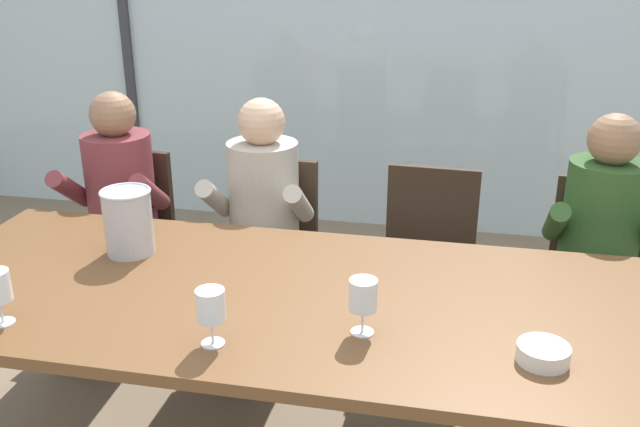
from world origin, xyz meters
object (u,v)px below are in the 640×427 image
Objects in this scene: person_olive_shirt at (601,241)px; wine_glass_near_bucket at (363,297)px; chair_left_of_center at (269,239)px; chair_near_curtain at (126,226)px; chair_right_of_center at (598,267)px; person_maroon_top at (116,204)px; wine_glass_by_left_taster at (211,308)px; ice_bucket_primary at (128,221)px; dining_table at (299,310)px; person_beige_jumper at (260,215)px; chair_center at (428,251)px; tasting_bowl at (543,353)px.

wine_glass_near_bucket is at bearing -126.77° from person_olive_shirt.
chair_near_curtain is at bearing -177.09° from chair_left_of_center.
chair_right_of_center is 2.19m from person_maroon_top.
person_olive_shirt reaches higher than wine_glass_by_left_taster.
ice_bucket_primary is at bearing -62.89° from person_maroon_top.
wine_glass_by_left_taster is at bearing -57.01° from person_maroon_top.
chair_near_curtain is 3.57× the size of ice_bucket_primary.
dining_table is 1.45m from chair_right_of_center.
wine_glass_by_left_taster is at bearing -134.19° from person_olive_shirt.
dining_table is at bearing -41.80° from person_maroon_top.
person_olive_shirt reaches higher than chair_left_of_center.
dining_table is 3.04× the size of chair_right_of_center.
chair_near_curtain is 0.77m from person_beige_jumper.
dining_table is at bearing -132.13° from chair_right_of_center.
dining_table is 1.03m from chair_center.
person_olive_shirt is 1.32m from wine_glass_near_bucket.
chair_center is 0.73m from chair_right_of_center.
chair_right_of_center is at bearing -1.86° from person_maroon_top.
chair_near_curtain is 1.00× the size of chair_center.
person_olive_shirt is (1.09, 0.80, 0.00)m from dining_table.
person_olive_shirt is (-0.03, -0.12, 0.17)m from chair_right_of_center.
chair_right_of_center is (2.22, -0.02, 0.00)m from chair_near_curtain.
chair_center is 1.47m from person_maroon_top.
person_olive_shirt reaches higher than chair_center.
person_olive_shirt reaches higher than dining_table.
chair_right_of_center is at bearing 21.89° from ice_bucket_primary.
tasting_bowl is at bearing -104.27° from person_olive_shirt.
chair_near_curtain and chair_center have the same top height.
wine_glass_by_left_taster is at bearing -160.29° from wine_glass_near_bucket.
chair_center is 3.57× the size of ice_bucket_primary.
dining_table is 2.23× the size of person_olive_shirt.
wine_glass_by_left_taster is at bearing -116.36° from dining_table.
wine_glass_near_bucket is (-0.51, 0.05, 0.09)m from tasting_bowl.
person_beige_jumper reaches higher than chair_right_of_center.
dining_table is at bearing -67.01° from person_beige_jumper.
tasting_bowl is 0.84× the size of wine_glass_by_left_taster.
ice_bucket_primary is at bearing -53.58° from chair_near_curtain.
chair_near_curtain and chair_right_of_center have the same top height.
chair_near_curtain is at bearing 139.58° from dining_table.
chair_near_curtain is at bearing 125.91° from wine_glass_by_left_taster.
dining_table is 3.04× the size of chair_center.
person_maroon_top is at bearing 143.20° from dining_table.
ice_bucket_primary is 0.75m from wine_glass_by_left_taster.
person_beige_jumper is 1.45m from person_olive_shirt.
wine_glass_near_bucket is at bearing -119.64° from chair_right_of_center.
dining_table is 1.35m from person_olive_shirt.
wine_glass_near_bucket is (0.61, -1.13, 0.35)m from chair_left_of_center.
ice_bucket_primary reaches higher than chair_right_of_center.
wine_glass_by_left_taster is at bearing -173.95° from tasting_bowl.
chair_right_of_center is (0.73, -0.03, 0.00)m from chair_center.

